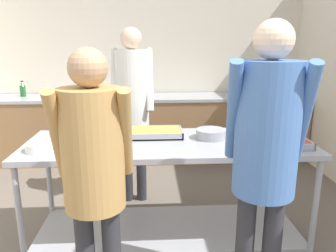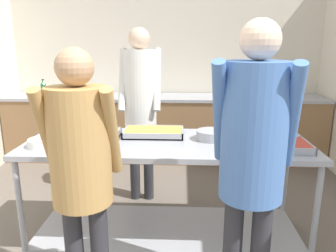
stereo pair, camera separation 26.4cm
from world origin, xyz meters
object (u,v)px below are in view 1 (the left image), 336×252
(serving_tray_greens, at_px, (277,142))
(guest_serving_left, at_px, (267,144))
(cook_behind_counter, at_px, (133,97))
(serving_tray_roast, at_px, (153,133))
(guest_serving_right, at_px, (94,162))
(serving_tray_vegetables, at_px, (95,137))
(sauce_pan, at_px, (212,133))
(water_bottle, at_px, (23,89))
(plate_stack, at_px, (43,147))

(serving_tray_greens, bearing_deg, guest_serving_left, -116.78)
(serving_tray_greens, distance_m, cook_behind_counter, 1.48)
(serving_tray_roast, xyz_separation_m, guest_serving_right, (-0.34, -0.89, 0.09))
(serving_tray_vegetables, bearing_deg, sauce_pan, 0.20)
(serving_tray_roast, xyz_separation_m, water_bottle, (-1.77, 1.99, 0.10))
(serving_tray_roast, distance_m, water_bottle, 2.66)
(serving_tray_vegetables, relative_size, guest_serving_left, 0.21)
(serving_tray_roast, height_order, serving_tray_greens, same)
(serving_tray_roast, bearing_deg, guest_serving_right, -110.63)
(cook_behind_counter, xyz_separation_m, water_bottle, (-1.58, 1.36, -0.11))
(plate_stack, bearing_deg, guest_serving_left, -22.71)
(water_bottle, bearing_deg, sauce_pan, -42.89)
(serving_tray_vegetables, distance_m, serving_tray_roast, 0.47)
(serving_tray_roast, distance_m, sauce_pan, 0.49)
(sauce_pan, relative_size, serving_tray_greens, 0.83)
(plate_stack, height_order, guest_serving_left, guest_serving_left)
(guest_serving_right, bearing_deg, serving_tray_greens, 24.57)
(serving_tray_roast, height_order, sauce_pan, sauce_pan)
(water_bottle, bearing_deg, guest_serving_right, -63.60)
(serving_tray_vegetables, height_order, guest_serving_left, guest_serving_left)
(serving_tray_greens, height_order, water_bottle, water_bottle)
(sauce_pan, bearing_deg, water_bottle, 137.11)
(sauce_pan, relative_size, guest_serving_right, 0.24)
(guest_serving_right, bearing_deg, plate_stack, 129.48)
(plate_stack, bearing_deg, serving_tray_vegetables, 35.08)
(serving_tray_vegetables, relative_size, serving_tray_greens, 0.79)
(sauce_pan, distance_m, cook_behind_counter, 1.00)
(guest_serving_right, bearing_deg, serving_tray_vegetables, 99.12)
(serving_tray_greens, bearing_deg, serving_tray_vegetables, 171.26)
(sauce_pan, height_order, cook_behind_counter, cook_behind_counter)
(serving_tray_greens, distance_m, guest_serving_right, 1.40)
(guest_serving_left, height_order, water_bottle, guest_serving_left)
(plate_stack, relative_size, sauce_pan, 0.61)
(plate_stack, bearing_deg, sauce_pan, 10.56)
(serving_tray_greens, xyz_separation_m, guest_serving_right, (-1.27, -0.58, 0.09))
(sauce_pan, xyz_separation_m, serving_tray_greens, (0.45, -0.22, -0.02))
(cook_behind_counter, bearing_deg, plate_stack, -122.35)
(water_bottle, bearing_deg, cook_behind_counter, -40.76)
(serving_tray_vegetables, height_order, guest_serving_right, guest_serving_right)
(guest_serving_left, bearing_deg, water_bottle, 129.32)
(serving_tray_vegetables, height_order, serving_tray_roast, same)
(serving_tray_vegetables, xyz_separation_m, sauce_pan, (0.94, 0.00, 0.02))
(plate_stack, height_order, cook_behind_counter, cook_behind_counter)
(sauce_pan, distance_m, serving_tray_greens, 0.50)
(serving_tray_roast, xyz_separation_m, serving_tray_greens, (0.93, -0.31, 0.00))
(guest_serving_left, bearing_deg, cook_behind_counter, 117.51)
(serving_tray_vegetables, xyz_separation_m, guest_serving_left, (1.08, -0.83, 0.18))
(plate_stack, height_order, serving_tray_vegetables, plate_stack)
(guest_serving_right, bearing_deg, guest_serving_left, -2.04)
(plate_stack, xyz_separation_m, serving_tray_roast, (0.80, 0.33, -0.00))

